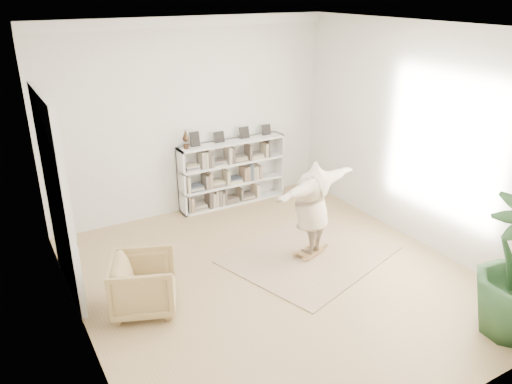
% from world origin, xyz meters
% --- Properties ---
extents(floor, '(6.00, 6.00, 0.00)m').
position_xyz_m(floor, '(0.00, 0.00, 0.00)').
color(floor, '#A48355').
rests_on(floor, ground).
extents(room_shell, '(6.00, 6.00, 6.00)m').
position_xyz_m(room_shell, '(0.00, 2.94, 3.51)').
color(room_shell, silver).
rests_on(room_shell, floor).
extents(doors, '(0.09, 1.78, 2.92)m').
position_xyz_m(doors, '(-2.70, 1.30, 1.40)').
color(doors, white).
rests_on(doors, floor).
extents(bookshelf, '(2.20, 0.35, 1.64)m').
position_xyz_m(bookshelf, '(0.74, 2.82, 0.64)').
color(bookshelf, silver).
rests_on(bookshelf, floor).
extents(armchair, '(1.09, 1.08, 0.77)m').
position_xyz_m(armchair, '(-1.94, 0.24, 0.39)').
color(armchair, tan).
rests_on(armchair, floor).
extents(rug, '(2.98, 2.65, 0.02)m').
position_xyz_m(rug, '(0.86, 0.30, 0.01)').
color(rug, tan).
rests_on(rug, floor).
extents(rocker_board, '(0.51, 0.39, 0.10)m').
position_xyz_m(rocker_board, '(0.86, 0.30, 0.06)').
color(rocker_board, brown).
rests_on(rocker_board, rug).
extents(person, '(1.96, 1.05, 1.54)m').
position_xyz_m(person, '(0.86, 0.30, 0.89)').
color(person, '#C7B295').
rests_on(person, rocker_board).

